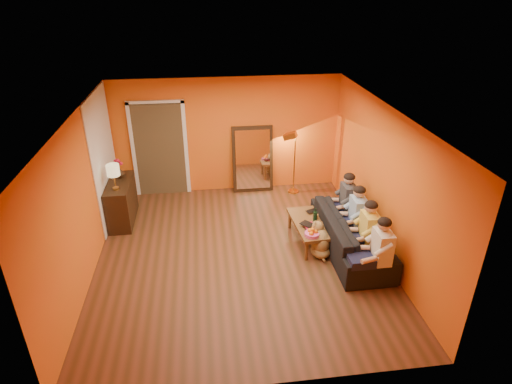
{
  "coord_description": "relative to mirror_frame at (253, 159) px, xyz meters",
  "views": [
    {
      "loc": [
        -0.53,
        -6.31,
        4.46
      ],
      "look_at": [
        0.35,
        0.5,
        1.0
      ],
      "focal_mm": 30.0,
      "sensor_mm": 36.0,
      "label": 1
    }
  ],
  "objects": [
    {
      "name": "person_mid_left",
      "position": [
        1.58,
        -3.14,
        -0.15
      ],
      "size": [
        0.7,
        0.44,
        1.22
      ],
      "primitive_type": null,
      "color": "gold",
      "rests_on": "sofa"
    },
    {
      "name": "table_lamp",
      "position": [
        -2.79,
        -1.38,
        0.34
      ],
      "size": [
        0.24,
        0.24,
        0.51
      ],
      "primitive_type": null,
      "color": "beige",
      "rests_on": "sideboard"
    },
    {
      "name": "book_upper",
      "position": [
        0.62,
        -2.56,
        -0.29
      ],
      "size": [
        0.29,
        0.3,
        0.02
      ],
      "primitive_type": "imported",
      "rotation": [
        0.0,
        0.0,
        0.7
      ],
      "color": "black",
      "rests_on": "book_mid"
    },
    {
      "name": "dog",
      "position": [
        0.87,
        -2.78,
        -0.44
      ],
      "size": [
        0.35,
        0.54,
        0.64
      ],
      "primitive_type": null,
      "rotation": [
        0.0,
        0.0,
        -0.01
      ],
      "color": "#9C7B46",
      "rests_on": "floor"
    },
    {
      "name": "mirror_frame",
      "position": [
        0.0,
        0.0,
        0.0
      ],
      "size": [
        0.92,
        0.27,
        1.51
      ],
      "primitive_type": "cube",
      "rotation": [
        -0.14,
        0.0,
        0.0
      ],
      "color": "black",
      "rests_on": "floor"
    },
    {
      "name": "book_lower",
      "position": [
        0.62,
        -2.55,
        -0.33
      ],
      "size": [
        0.2,
        0.26,
        0.02
      ],
      "primitive_type": "imported",
      "rotation": [
        0.0,
        0.0,
        -0.02
      ],
      "color": "black",
      "rests_on": "coffee_table"
    },
    {
      "name": "doorway_recess",
      "position": [
        -2.05,
        0.2,
        0.29
      ],
      "size": [
        1.06,
        0.3,
        2.1
      ],
      "primitive_type": "cube",
      "color": "#3F2D19",
      "rests_on": "floor"
    },
    {
      "name": "white_accent",
      "position": [
        -3.04,
        -0.88,
        0.54
      ],
      "size": [
        0.02,
        1.9,
        2.58
      ],
      "primitive_type": "cube",
      "color": "white",
      "rests_on": "wall_left"
    },
    {
      "name": "flowers",
      "position": [
        -2.79,
        -0.83,
        0.42
      ],
      "size": [
        0.17,
        0.17,
        0.42
      ],
      "primitive_type": null,
      "color": "red",
      "rests_on": "vase"
    },
    {
      "name": "sofa",
      "position": [
        1.45,
        -2.69,
        -0.42
      ],
      "size": [
        2.33,
        0.91,
        0.68
      ],
      "primitive_type": "imported",
      "rotation": [
        0.0,
        0.0,
        1.57
      ],
      "color": "black",
      "rests_on": "floor"
    },
    {
      "name": "wine_bottle",
      "position": [
        0.85,
        -2.4,
        -0.18
      ],
      "size": [
        0.07,
        0.07,
        0.31
      ],
      "primitive_type": "cylinder",
      "color": "black",
      "rests_on": "coffee_table"
    },
    {
      "name": "laptop",
      "position": [
        0.98,
        -2.0,
        -0.33
      ],
      "size": [
        0.41,
        0.34,
        0.03
      ],
      "primitive_type": "imported",
      "rotation": [
        0.0,
        0.0,
        0.38
      ],
      "color": "black",
      "rests_on": "coffee_table"
    },
    {
      "name": "person_far_right",
      "position": [
        1.58,
        -2.04,
        -0.15
      ],
      "size": [
        0.7,
        0.44,
        1.22
      ],
      "primitive_type": null,
      "color": "#343439",
      "rests_on": "sofa"
    },
    {
      "name": "mirror_glass",
      "position": [
        0.0,
        -0.04,
        0.0
      ],
      "size": [
        0.78,
        0.21,
        1.35
      ],
      "primitive_type": "cube",
      "rotation": [
        -0.14,
        0.0,
        0.0
      ],
      "color": "white",
      "rests_on": "mirror_frame"
    },
    {
      "name": "book_mid",
      "position": [
        0.63,
        -2.54,
        -0.31
      ],
      "size": [
        0.22,
        0.28,
        0.02
      ],
      "primitive_type": "imported",
      "rotation": [
        0.0,
        0.0,
        0.13
      ],
      "color": "red",
      "rests_on": "book_lower"
    },
    {
      "name": "person_far_left",
      "position": [
        1.58,
        -3.69,
        -0.15
      ],
      "size": [
        0.7,
        0.44,
        1.22
      ],
      "primitive_type": null,
      "color": "beige",
      "rests_on": "sofa"
    },
    {
      "name": "sideboard",
      "position": [
        -2.79,
        -1.08,
        -0.34
      ],
      "size": [
        0.44,
        1.18,
        0.85
      ],
      "primitive_type": "cube",
      "color": "black",
      "rests_on": "floor"
    },
    {
      "name": "person_mid_right",
      "position": [
        1.58,
        -2.59,
        -0.15
      ],
      "size": [
        0.7,
        0.44,
        1.22
      ],
      "primitive_type": null,
      "color": "#87A8D1",
      "rests_on": "sofa"
    },
    {
      "name": "vase",
      "position": [
        -2.79,
        -0.83,
        0.19
      ],
      "size": [
        0.2,
        0.2,
        0.21
      ],
      "primitive_type": "imported",
      "color": "black",
      "rests_on": "sideboard"
    },
    {
      "name": "door_jamb_right",
      "position": [
        -1.48,
        0.08,
        0.29
      ],
      "size": [
        0.08,
        0.06,
        2.2
      ],
      "primitive_type": "cube",
      "color": "white",
      "rests_on": "wall_back"
    },
    {
      "name": "coffee_table",
      "position": [
        0.8,
        -2.35,
        -0.55
      ],
      "size": [
        0.7,
        1.26,
        0.42
      ],
      "primitive_type": null,
      "rotation": [
        0.0,
        0.0,
        0.07
      ],
      "color": "brown",
      "rests_on": "floor"
    },
    {
      "name": "door_header",
      "position": [
        -2.05,
        0.08,
        1.36
      ],
      "size": [
        1.22,
        0.06,
        0.08
      ],
      "primitive_type": "cube",
      "color": "white",
      "rests_on": "wall_back"
    },
    {
      "name": "door_jamb_left",
      "position": [
        -2.62,
        0.08,
        0.29
      ],
      "size": [
        0.08,
        0.06,
        2.2
      ],
      "primitive_type": "cube",
      "color": "white",
      "rests_on": "wall_back"
    },
    {
      "name": "room_shell",
      "position": [
        -0.55,
        -2.26,
        0.54
      ],
      "size": [
        5.0,
        5.5,
        2.6
      ],
      "color": "brown",
      "rests_on": "ground"
    },
    {
      "name": "tumbler",
      "position": [
        0.92,
        -2.23,
        -0.3
      ],
      "size": [
        0.1,
        0.1,
        0.08
      ],
      "primitive_type": "imported",
      "rotation": [
        0.0,
        0.0,
        -0.1
      ],
      "color": "#B27F3F",
      "rests_on": "coffee_table"
    },
    {
      "name": "fruit_bowl",
      "position": [
        0.7,
        -2.8,
        -0.26
      ],
      "size": [
        0.26,
        0.26,
        0.16
      ],
      "primitive_type": null,
      "color": "#E3509E",
      "rests_on": "coffee_table"
    },
    {
      "name": "floor_lamp",
      "position": [
        0.91,
        -0.28,
        -0.04
      ],
      "size": [
        0.37,
        0.34,
        1.44
      ],
      "primitive_type": null,
      "rotation": [
        0.0,
        0.0,
        -0.42
      ],
      "color": "gold",
      "rests_on": "floor"
    }
  ]
}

